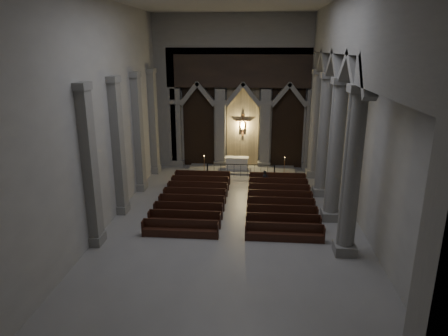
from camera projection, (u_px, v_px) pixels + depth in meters
The scene contains 11 objects.
room at pixel (235, 88), 19.87m from camera, with size 24.00×24.10×12.00m.
sanctuary_wall at pixel (243, 86), 31.15m from camera, with size 14.00×0.77×12.00m.
right_arcade at pixel (342, 82), 20.63m from camera, with size 1.00×24.00×12.00m.
left_pilasters at pixel (129, 141), 24.82m from camera, with size 0.60×13.00×8.03m.
sanctuary_step at pixel (242, 169), 32.16m from camera, with size 8.50×2.60×0.15m, color gray.
altar at pixel (237, 163), 31.99m from camera, with size 1.89×0.76×0.96m.
altar_rail at pixel (241, 168), 30.41m from camera, with size 5.21×0.09×1.02m.
candle_stand_left at pixel (204, 168), 31.51m from camera, with size 0.24×0.24×1.40m.
candle_stand_right at pixel (284, 170), 30.84m from camera, with size 0.25×0.25×1.47m.
pews at pixel (236, 202), 24.77m from camera, with size 9.43×9.06×0.90m.
worshipper at pixel (265, 179), 28.03m from camera, with size 0.46×0.30×1.25m, color black.
Camera 1 is at (1.18, -20.15, 9.55)m, focal length 32.00 mm.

